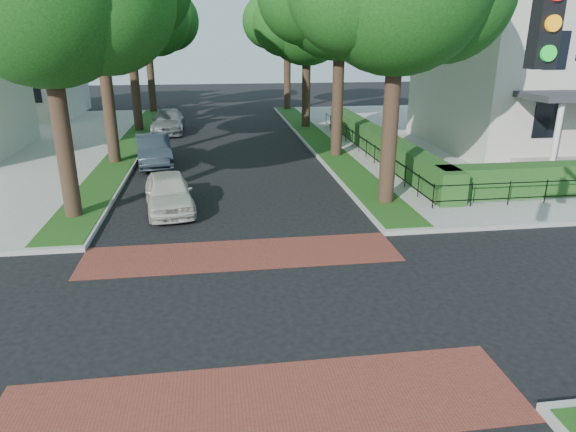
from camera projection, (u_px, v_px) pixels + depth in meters
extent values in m
plane|color=black|center=(250.00, 310.00, 11.72)|extent=(120.00, 120.00, 0.00)
cube|color=gray|center=(540.00, 135.00, 32.04)|extent=(30.00, 30.00, 0.15)
cube|color=maroon|center=(242.00, 254.00, 14.71)|extent=(9.00, 2.20, 0.01)
cube|color=maroon|center=(263.00, 403.00, 8.73)|extent=(9.00, 2.20, 0.01)
cube|color=#174313|center=(318.00, 140.00, 30.23)|extent=(1.60, 29.80, 0.02)
cube|color=#174313|center=(130.00, 145.00, 28.80)|extent=(1.60, 29.80, 0.02)
cylinder|color=black|center=(392.00, 100.00, 17.73)|extent=(0.56, 0.56, 7.35)
cylinder|color=black|center=(338.00, 78.00, 25.14)|extent=(0.56, 0.56, 7.70)
cylinder|color=black|center=(306.00, 76.00, 33.73)|extent=(0.56, 0.56, 6.65)
sphere|color=#133B10|center=(307.00, 19.00, 32.56)|extent=(5.80, 5.80, 5.80)
sphere|color=#133B10|center=(330.00, 25.00, 33.19)|extent=(4.35, 4.35, 4.35)
sphere|color=#133B10|center=(285.00, 23.00, 32.28)|extent=(4.06, 4.06, 4.06)
sphere|color=#133B10|center=(305.00, 11.00, 33.77)|extent=(3.77, 3.77, 3.77)
cylinder|color=black|center=(287.00, 66.00, 42.08)|extent=(0.56, 0.56, 7.00)
sphere|color=#133B10|center=(287.00, 17.00, 40.85)|extent=(6.00, 6.00, 6.00)
sphere|color=#133B10|center=(307.00, 23.00, 41.48)|extent=(4.50, 4.50, 4.50)
sphere|color=#133B10|center=(269.00, 21.00, 40.57)|extent=(4.20, 4.20, 4.20)
sphere|color=#133B10|center=(286.00, 12.00, 42.10)|extent=(3.90, 3.90, 3.90)
cylinder|color=black|center=(59.00, 112.00, 16.33)|extent=(0.56, 0.56, 7.00)
sphere|color=#133B10|center=(102.00, 1.00, 15.73)|extent=(4.50, 4.50, 4.50)
cylinder|color=black|center=(106.00, 76.00, 23.63)|extent=(0.56, 0.56, 8.05)
cylinder|color=black|center=(134.00, 76.00, 32.23)|extent=(0.56, 0.56, 6.86)
sphere|color=#133B10|center=(128.00, 14.00, 31.03)|extent=(5.60, 5.60, 5.60)
sphere|color=#133B10|center=(155.00, 21.00, 31.65)|extent=(4.20, 4.20, 4.20)
sphere|color=#133B10|center=(104.00, 19.00, 30.76)|extent=(3.92, 3.92, 3.92)
sphere|color=#133B10|center=(132.00, 6.00, 32.19)|extent=(3.64, 3.64, 3.64)
cylinder|color=black|center=(150.00, 66.00, 40.60)|extent=(0.56, 0.56, 7.14)
sphere|color=#133B10|center=(146.00, 15.00, 39.35)|extent=(6.20, 6.20, 6.20)
sphere|color=#133B10|center=(169.00, 20.00, 39.99)|extent=(4.65, 4.65, 4.65)
sphere|color=#133B10|center=(125.00, 19.00, 39.05)|extent=(4.34, 4.34, 4.34)
sphere|color=#133B10|center=(149.00, 9.00, 40.64)|extent=(4.03, 4.03, 4.03)
cube|color=#1E4016|center=(378.00, 142.00, 26.51)|extent=(1.00, 18.00, 1.20)
cube|color=beige|center=(551.00, 71.00, 27.62)|extent=(12.00, 10.00, 8.00)
cylinder|color=white|center=(556.00, 137.00, 21.09)|extent=(0.24, 0.24, 3.00)
cube|color=beige|center=(12.00, 72.00, 38.44)|extent=(9.00, 8.00, 6.50)
cube|color=black|center=(546.00, 23.00, 5.85)|extent=(0.28, 0.22, 1.00)
cylinder|color=orange|center=(553.00, 23.00, 5.73)|extent=(0.18, 0.05, 0.18)
cylinder|color=#0CB226|center=(548.00, 53.00, 5.83)|extent=(0.18, 0.05, 0.18)
imported|color=beige|center=(169.00, 192.00, 18.25)|extent=(2.16, 4.16, 1.35)
imported|color=#222B34|center=(154.00, 150.00, 24.76)|extent=(2.19, 4.58, 1.45)
imported|color=gray|center=(168.00, 121.00, 33.23)|extent=(2.07, 4.93, 1.42)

